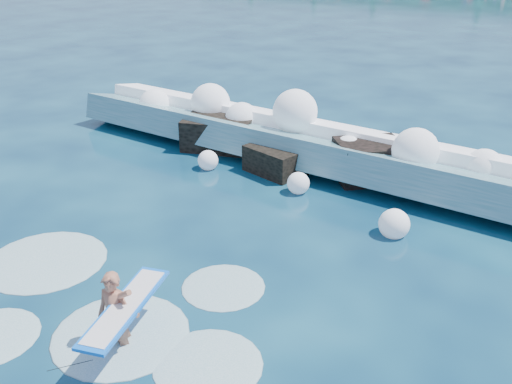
% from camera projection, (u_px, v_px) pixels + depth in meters
% --- Properties ---
extents(ground, '(200.00, 200.00, 0.00)m').
position_uv_depth(ground, '(162.00, 249.00, 14.27)').
color(ground, '#07223C').
rests_on(ground, ground).
extents(breaking_wave, '(19.53, 2.97, 1.68)m').
position_uv_depth(breaking_wave, '(318.00, 148.00, 19.19)').
color(breaking_wave, teal).
rests_on(breaking_wave, ground).
extents(rock_cluster, '(8.46, 3.36, 1.42)m').
position_uv_depth(rock_cluster, '(280.00, 150.00, 19.40)').
color(rock_cluster, black).
rests_on(rock_cluster, ground).
extents(surfer_with_board, '(1.39, 3.04, 1.91)m').
position_uv_depth(surfer_with_board, '(117.00, 315.00, 10.68)').
color(surfer_with_board, '#A6674D').
rests_on(surfer_with_board, ground).
extents(wave_spray, '(15.67, 4.64, 2.48)m').
position_uv_depth(wave_spray, '(314.00, 133.00, 18.85)').
color(wave_spray, white).
rests_on(wave_spray, ground).
extents(surf_foam, '(9.13, 5.85, 0.15)m').
position_uv_depth(surf_foam, '(103.00, 311.00, 11.96)').
color(surf_foam, silver).
rests_on(surf_foam, ground).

